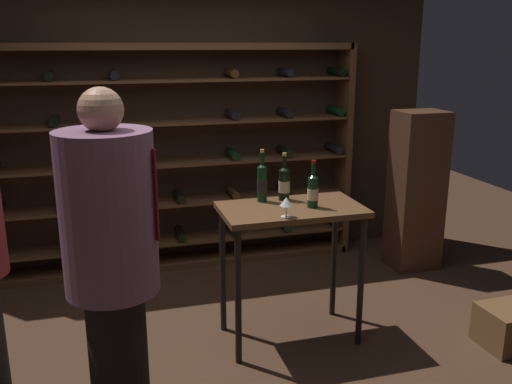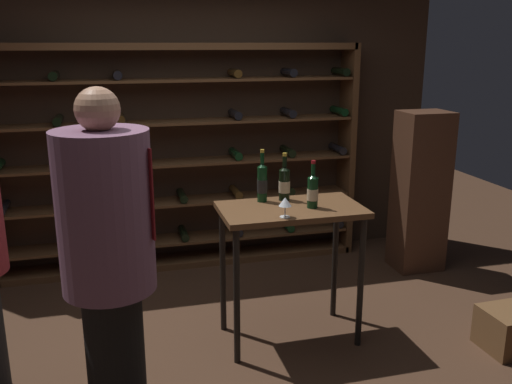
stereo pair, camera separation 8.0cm
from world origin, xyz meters
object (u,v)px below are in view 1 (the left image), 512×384
at_px(tasting_table, 291,227).
at_px(wine_bottle_gold_foil, 262,182).
at_px(display_cabinet, 416,191).
at_px(person_guest_blue_shirt, 111,250).
at_px(wine_bottle_red_label, 313,191).
at_px(wine_bottle_black_capsule, 284,183).
at_px(wine_glass_stemmed_right, 286,203).
at_px(wine_rack, 180,160).

distance_m(tasting_table, wine_bottle_gold_foil, 0.37).
distance_m(display_cabinet, wine_bottle_gold_foil, 1.93).
bearing_deg(person_guest_blue_shirt, wine_bottle_red_label, 88.48).
bearing_deg(wine_bottle_black_capsule, wine_glass_stemmed_right, -106.90).
xyz_separation_m(display_cabinet, wine_bottle_gold_foil, (-1.73, -0.76, 0.39)).
bearing_deg(person_guest_blue_shirt, tasting_table, 92.64).
xyz_separation_m(display_cabinet, wine_bottle_red_label, (-1.44, -1.00, 0.37)).
relative_size(wine_rack, wine_bottle_black_capsule, 9.88).
relative_size(person_guest_blue_shirt, wine_bottle_black_capsule, 5.47).
bearing_deg(wine_bottle_red_label, wine_rack, 112.13).
bearing_deg(wine_bottle_red_label, wine_glass_stemmed_right, -147.21).
height_order(display_cabinet, wine_bottle_black_capsule, display_cabinet).
bearing_deg(wine_glass_stemmed_right, wine_bottle_gold_foil, 96.34).
bearing_deg(wine_bottle_gold_foil, tasting_table, -49.67).
bearing_deg(wine_rack, tasting_table, -71.47).
bearing_deg(display_cabinet, tasting_table, -149.05).
xyz_separation_m(wine_rack, wine_glass_stemmed_right, (0.42, -1.81, 0.06)).
xyz_separation_m(wine_bottle_gold_foil, wine_bottle_black_capsule, (0.16, -0.01, -0.01)).
distance_m(wine_bottle_gold_foil, wine_bottle_black_capsule, 0.16).
height_order(wine_bottle_red_label, wine_bottle_gold_foil, wine_bottle_gold_foil).
xyz_separation_m(wine_rack, wine_bottle_red_label, (0.67, -1.65, 0.09)).
distance_m(wine_bottle_red_label, wine_bottle_black_capsule, 0.26).
bearing_deg(display_cabinet, wine_glass_stemmed_right, -145.58).
xyz_separation_m(tasting_table, wine_glass_stemmed_right, (-0.11, -0.21, 0.24)).
xyz_separation_m(tasting_table, person_guest_blue_shirt, (-1.22, -0.59, 0.18)).
xyz_separation_m(wine_bottle_red_label, wine_bottle_gold_foil, (-0.29, 0.24, 0.02)).
height_order(tasting_table, person_guest_blue_shirt, person_guest_blue_shirt).
distance_m(wine_rack, tasting_table, 1.70).
bearing_deg(wine_rack, wine_bottle_gold_foil, -74.97).
xyz_separation_m(person_guest_blue_shirt, wine_bottle_black_capsule, (1.23, 0.77, 0.09)).
relative_size(wine_rack, person_guest_blue_shirt, 1.81).
distance_m(person_guest_blue_shirt, display_cabinet, 3.21).
height_order(person_guest_blue_shirt, wine_bottle_red_label, person_guest_blue_shirt).
relative_size(person_guest_blue_shirt, wine_bottle_red_label, 5.71).
bearing_deg(wine_bottle_gold_foil, wine_bottle_black_capsule, -1.84).
distance_m(tasting_table, wine_bottle_red_label, 0.30).
relative_size(person_guest_blue_shirt, wine_bottle_gold_foil, 5.00).
xyz_separation_m(display_cabinet, wine_glass_stemmed_right, (-1.69, -1.16, 0.35)).
height_order(person_guest_blue_shirt, wine_bottle_gold_foil, person_guest_blue_shirt).
xyz_separation_m(person_guest_blue_shirt, wine_glass_stemmed_right, (1.11, 0.38, 0.07)).
relative_size(wine_bottle_gold_foil, wine_bottle_black_capsule, 1.09).
xyz_separation_m(person_guest_blue_shirt, wine_bottle_red_label, (1.36, 0.54, 0.09)).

